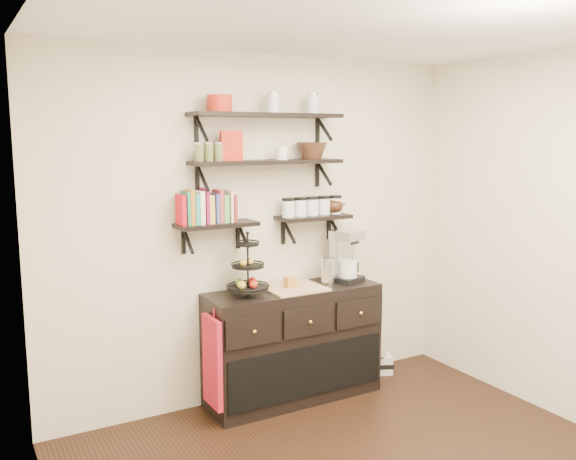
{
  "coord_description": "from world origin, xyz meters",
  "views": [
    {
      "loc": [
        -2.14,
        -2.49,
        2.08
      ],
      "look_at": [
        -0.09,
        1.15,
        1.43
      ],
      "focal_mm": 38.0,
      "sensor_mm": 36.0,
      "label": 1
    }
  ],
  "objects_px": {
    "fruit_stand": "(248,274)",
    "radio": "(374,364)",
    "sideboard": "(293,344)",
    "coffee_maker": "(345,257)"
  },
  "relations": [
    {
      "from": "fruit_stand",
      "to": "radio",
      "type": "relative_size",
      "value": 1.38
    },
    {
      "from": "sideboard",
      "to": "coffee_maker",
      "type": "bearing_deg",
      "value": 3.26
    },
    {
      "from": "fruit_stand",
      "to": "radio",
      "type": "bearing_deg",
      "value": 3.88
    },
    {
      "from": "sideboard",
      "to": "fruit_stand",
      "type": "relative_size",
      "value": 3.04
    },
    {
      "from": "sideboard",
      "to": "coffee_maker",
      "type": "relative_size",
      "value": 3.31
    },
    {
      "from": "sideboard",
      "to": "fruit_stand",
      "type": "distance_m",
      "value": 0.72
    },
    {
      "from": "sideboard",
      "to": "coffee_maker",
      "type": "xyz_separation_m",
      "value": [
        0.51,
        0.03,
        0.65
      ]
    },
    {
      "from": "sideboard",
      "to": "coffee_maker",
      "type": "height_order",
      "value": "coffee_maker"
    },
    {
      "from": "sideboard",
      "to": "radio",
      "type": "relative_size",
      "value": 4.18
    },
    {
      "from": "coffee_maker",
      "to": "radio",
      "type": "bearing_deg",
      "value": -9.95
    }
  ]
}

